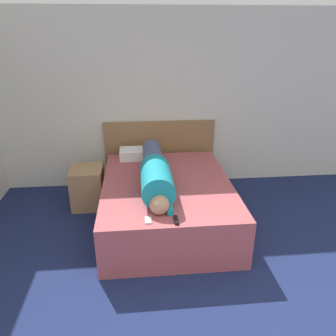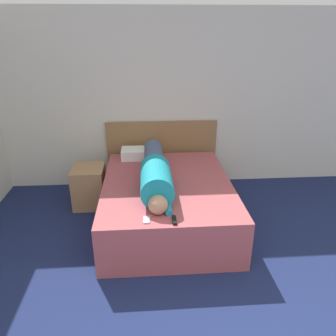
# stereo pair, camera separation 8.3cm
# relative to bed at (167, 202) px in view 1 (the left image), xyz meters

# --- Properties ---
(wall_back) EXTENTS (6.35, 0.06, 2.60)m
(wall_back) POSITION_rel_bed_xyz_m (0.21, 1.23, 1.02)
(wall_back) COLOR silver
(wall_back) RESTS_ON ground_plane
(bed) EXTENTS (1.56, 2.02, 0.57)m
(bed) POSITION_rel_bed_xyz_m (0.00, 0.00, 0.00)
(bed) COLOR #A84C51
(bed) RESTS_ON ground_plane
(headboard) EXTENTS (1.68, 0.04, 1.02)m
(headboard) POSITION_rel_bed_xyz_m (0.00, 1.16, 0.23)
(headboard) COLOR olive
(headboard) RESTS_ON ground_plane
(nightstand) EXTENTS (0.43, 0.48, 0.56)m
(nightstand) POSITION_rel_bed_xyz_m (-1.05, 0.54, -0.00)
(nightstand) COLOR #A37A51
(nightstand) RESTS_ON ground_plane
(person_lying) EXTENTS (0.35, 1.75, 0.35)m
(person_lying) POSITION_rel_bed_xyz_m (-0.14, -0.05, 0.44)
(person_lying) COLOR tan
(person_lying) RESTS_ON bed
(pillow_near_headboard) EXTENTS (0.57, 0.29, 0.14)m
(pillow_near_headboard) POSITION_rel_bed_xyz_m (-0.32, 0.84, 0.35)
(pillow_near_headboard) COLOR white
(pillow_near_headboard) RESTS_ON bed
(tv_remote) EXTENTS (0.04, 0.15, 0.02)m
(tv_remote) POSITION_rel_bed_xyz_m (0.01, -0.90, 0.30)
(tv_remote) COLOR black
(tv_remote) RESTS_ON bed
(cell_phone) EXTENTS (0.06, 0.13, 0.01)m
(cell_phone) POSITION_rel_bed_xyz_m (-0.26, -0.86, 0.29)
(cell_phone) COLOR #B2B7BC
(cell_phone) RESTS_ON bed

